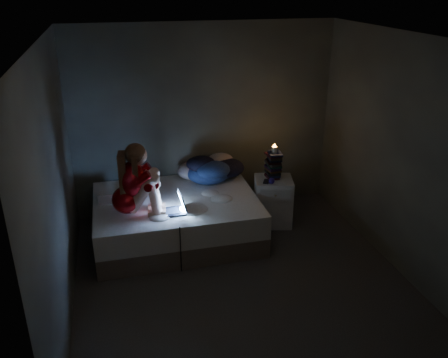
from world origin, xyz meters
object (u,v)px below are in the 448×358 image
object	(u,v)px
woman	(125,180)
nightstand	(273,201)
laptop	(169,203)
phone	(268,182)
bed	(177,218)
candle	(274,150)

from	to	relation	value
woman	nightstand	bearing A→B (deg)	16.41
laptop	phone	distance (m)	1.38
bed	candle	xyz separation A→B (m)	(1.33, 0.11, 0.77)
bed	candle	size ratio (longest dim) A/B	25.16
bed	laptop	size ratio (longest dim) A/B	5.46
bed	woman	distance (m)	0.97
woman	candle	distance (m)	1.96
candle	phone	distance (m)	0.42
bed	nightstand	distance (m)	1.32
candle	bed	bearing A→B (deg)	-175.05
laptop	nightstand	bearing A→B (deg)	13.95
woman	phone	size ratio (longest dim) A/B	6.23
nightstand	woman	bearing A→B (deg)	-156.19
laptop	woman	bearing A→B (deg)	165.94
bed	laptop	distance (m)	0.56
laptop	candle	world-z (taller)	candle
woman	candle	world-z (taller)	woman
woman	laptop	bearing A→B (deg)	-4.94
woman	candle	xyz separation A→B (m)	(1.92, 0.39, 0.05)
bed	nightstand	bearing A→B (deg)	3.06
bed	laptop	bearing A→B (deg)	-108.71
woman	phone	world-z (taller)	woman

